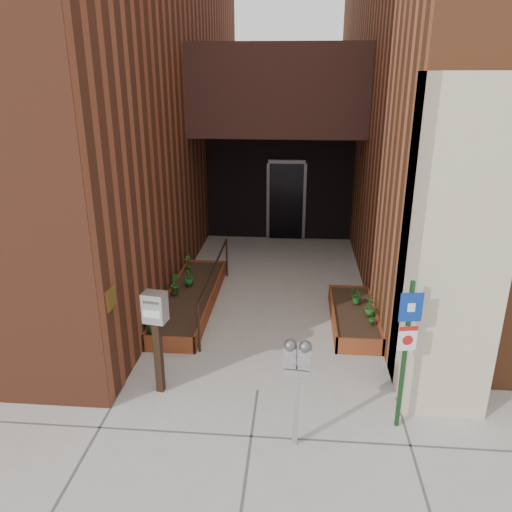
# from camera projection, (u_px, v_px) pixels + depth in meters

# --- Properties ---
(ground) EXTENTS (80.00, 80.00, 0.00)m
(ground) POSITION_uv_depth(u_px,v_px,m) (257.00, 390.00, 7.32)
(ground) COLOR #9E9991
(ground) RESTS_ON ground
(architecture) EXTENTS (20.00, 14.60, 10.00)m
(architecture) POSITION_uv_depth(u_px,v_px,m) (273.00, 46.00, 12.06)
(architecture) COLOR brown
(architecture) RESTS_ON ground
(planter_left) EXTENTS (0.90, 3.60, 0.30)m
(planter_left) POSITION_uv_depth(u_px,v_px,m) (191.00, 300.00, 9.92)
(planter_left) COLOR brown
(planter_left) RESTS_ON ground
(planter_right) EXTENTS (0.80, 2.20, 0.30)m
(planter_right) POSITION_uv_depth(u_px,v_px,m) (353.00, 317.00, 9.20)
(planter_right) COLOR brown
(planter_right) RESTS_ON ground
(handrail) EXTENTS (0.04, 3.34, 0.90)m
(handrail) POSITION_uv_depth(u_px,v_px,m) (215.00, 273.00, 9.62)
(handrail) COLOR black
(handrail) RESTS_ON ground
(parking_meter) EXTENTS (0.33, 0.17, 1.48)m
(parking_meter) POSITION_uv_depth(u_px,v_px,m) (297.00, 365.00, 5.87)
(parking_meter) COLOR #9C9C9E
(parking_meter) RESTS_ON ground
(sign_post) EXTENTS (0.28, 0.09, 2.07)m
(sign_post) POSITION_uv_depth(u_px,v_px,m) (407.00, 341.00, 6.14)
(sign_post) COLOR #143919
(sign_post) RESTS_ON ground
(payment_dropbox) EXTENTS (0.34, 0.28, 1.57)m
(payment_dropbox) POSITION_uv_depth(u_px,v_px,m) (156.00, 321.00, 6.93)
(payment_dropbox) COLOR black
(payment_dropbox) RESTS_ON ground
(shrub_left_a) EXTENTS (0.47, 0.47, 0.37)m
(shrub_left_a) POSITION_uv_depth(u_px,v_px,m) (153.00, 320.00, 8.34)
(shrub_left_a) COLOR #185016
(shrub_left_a) RESTS_ON planter_left
(shrub_left_b) EXTENTS (0.27, 0.27, 0.38)m
(shrub_left_b) POSITION_uv_depth(u_px,v_px,m) (174.00, 284.00, 9.75)
(shrub_left_b) COLOR #195418
(shrub_left_b) RESTS_ON planter_left
(shrub_left_c) EXTENTS (0.27, 0.27, 0.34)m
(shrub_left_c) POSITION_uv_depth(u_px,v_px,m) (189.00, 277.00, 10.16)
(shrub_left_c) COLOR #1B5F21
(shrub_left_c) RESTS_ON planter_left
(shrub_left_d) EXTENTS (0.26, 0.26, 0.34)m
(shrub_left_d) POSITION_uv_depth(u_px,v_px,m) (188.00, 262.00, 10.93)
(shrub_left_d) COLOR #275718
(shrub_left_d) RESTS_ON planter_left
(shrub_right_a) EXTENTS (0.22, 0.22, 0.33)m
(shrub_right_a) POSITION_uv_depth(u_px,v_px,m) (370.00, 307.00, 8.88)
(shrub_right_a) COLOR #1F5819
(shrub_right_a) RESTS_ON planter_right
(shrub_right_b) EXTENTS (0.23, 0.23, 0.32)m
(shrub_right_b) POSITION_uv_depth(u_px,v_px,m) (373.00, 316.00, 8.56)
(shrub_right_b) COLOR #26631C
(shrub_right_b) RESTS_ON planter_right
(shrub_right_c) EXTENTS (0.37, 0.37, 0.30)m
(shrub_right_c) POSITION_uv_depth(u_px,v_px,m) (357.00, 296.00, 9.34)
(shrub_right_c) COLOR #19591C
(shrub_right_c) RESTS_ON planter_right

